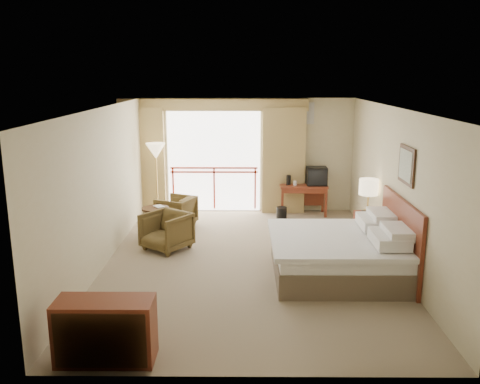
{
  "coord_description": "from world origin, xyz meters",
  "views": [
    {
      "loc": [
        -0.09,
        -8.48,
        3.26
      ],
      "look_at": [
        -0.16,
        0.4,
        1.18
      ],
      "focal_mm": 38.0,
      "sensor_mm": 36.0,
      "label": 1
    }
  ],
  "objects_px": {
    "bed": "(340,254)",
    "table_lamp": "(369,188)",
    "side_table": "(156,217)",
    "tv": "(317,176)",
    "wastebasket": "(282,213)",
    "nightstand": "(367,229)",
    "armchair_far": "(176,226)",
    "floor_lamp": "(156,154)",
    "dresser": "(105,331)",
    "desk": "(303,191)",
    "armchair_near": "(167,249)"
  },
  "relations": [
    {
      "from": "dresser",
      "to": "table_lamp",
      "type": "bearing_deg",
      "value": 43.12
    },
    {
      "from": "tv",
      "to": "floor_lamp",
      "type": "xyz_separation_m",
      "value": [
        -3.68,
        -0.25,
        0.56
      ]
    },
    {
      "from": "desk",
      "to": "armchair_near",
      "type": "relative_size",
      "value": 1.4
    },
    {
      "from": "table_lamp",
      "to": "desk",
      "type": "relative_size",
      "value": 0.59
    },
    {
      "from": "table_lamp",
      "to": "wastebasket",
      "type": "height_order",
      "value": "table_lamp"
    },
    {
      "from": "floor_lamp",
      "to": "wastebasket",
      "type": "bearing_deg",
      "value": -3.93
    },
    {
      "from": "armchair_near",
      "to": "floor_lamp",
      "type": "bearing_deg",
      "value": 139.71
    },
    {
      "from": "desk",
      "to": "tv",
      "type": "bearing_deg",
      "value": -10.46
    },
    {
      "from": "nightstand",
      "to": "armchair_near",
      "type": "distance_m",
      "value": 3.87
    },
    {
      "from": "tv",
      "to": "side_table",
      "type": "distance_m",
      "value": 3.89
    },
    {
      "from": "wastebasket",
      "to": "armchair_far",
      "type": "relative_size",
      "value": 0.41
    },
    {
      "from": "nightstand",
      "to": "dresser",
      "type": "bearing_deg",
      "value": -134.25
    },
    {
      "from": "armchair_far",
      "to": "bed",
      "type": "bearing_deg",
      "value": 72.56
    },
    {
      "from": "nightstand",
      "to": "armchair_far",
      "type": "relative_size",
      "value": 0.87
    },
    {
      "from": "nightstand",
      "to": "table_lamp",
      "type": "distance_m",
      "value": 0.82
    },
    {
      "from": "armchair_near",
      "to": "floor_lamp",
      "type": "xyz_separation_m",
      "value": [
        -0.53,
        2.19,
        1.49
      ]
    },
    {
      "from": "bed",
      "to": "armchair_far",
      "type": "xyz_separation_m",
      "value": [
        -3.06,
        2.76,
        -0.38
      ]
    },
    {
      "from": "tv",
      "to": "armchair_near",
      "type": "distance_m",
      "value": 4.1
    },
    {
      "from": "side_table",
      "to": "desk",
      "type": "bearing_deg",
      "value": 27.99
    },
    {
      "from": "desk",
      "to": "bed",
      "type": "bearing_deg",
      "value": -87.22
    },
    {
      "from": "bed",
      "to": "side_table",
      "type": "relative_size",
      "value": 3.57
    },
    {
      "from": "desk",
      "to": "wastebasket",
      "type": "relative_size",
      "value": 3.73
    },
    {
      "from": "floor_lamp",
      "to": "dresser",
      "type": "height_order",
      "value": "floor_lamp"
    },
    {
      "from": "desk",
      "to": "armchair_far",
      "type": "bearing_deg",
      "value": -161.01
    },
    {
      "from": "desk",
      "to": "tv",
      "type": "relative_size",
      "value": 2.36
    },
    {
      "from": "bed",
      "to": "side_table",
      "type": "bearing_deg",
      "value": 148.66
    },
    {
      "from": "nightstand",
      "to": "tv",
      "type": "height_order",
      "value": "tv"
    },
    {
      "from": "nightstand",
      "to": "desk",
      "type": "relative_size",
      "value": 0.57
    },
    {
      "from": "bed",
      "to": "wastebasket",
      "type": "bearing_deg",
      "value": 102.47
    },
    {
      "from": "desk",
      "to": "side_table",
      "type": "bearing_deg",
      "value": -152.1
    },
    {
      "from": "wastebasket",
      "to": "dresser",
      "type": "xyz_separation_m",
      "value": [
        -2.46,
        -5.83,
        0.23
      ]
    },
    {
      "from": "bed",
      "to": "table_lamp",
      "type": "xyz_separation_m",
      "value": [
        0.8,
        1.58,
        0.76
      ]
    },
    {
      "from": "wastebasket",
      "to": "armchair_far",
      "type": "height_order",
      "value": "armchair_far"
    },
    {
      "from": "nightstand",
      "to": "side_table",
      "type": "xyz_separation_m",
      "value": [
        -4.18,
        0.53,
        0.09
      ]
    },
    {
      "from": "table_lamp",
      "to": "dresser",
      "type": "bearing_deg",
      "value": -133.75
    },
    {
      "from": "floor_lamp",
      "to": "nightstand",
      "type": "bearing_deg",
      "value": -23.69
    },
    {
      "from": "armchair_far",
      "to": "wastebasket",
      "type": "bearing_deg",
      "value": 126.45
    },
    {
      "from": "nightstand",
      "to": "armchair_far",
      "type": "xyz_separation_m",
      "value": [
        -3.86,
        1.23,
        -0.31
      ]
    },
    {
      "from": "bed",
      "to": "table_lamp",
      "type": "distance_m",
      "value": 1.93
    },
    {
      "from": "side_table",
      "to": "floor_lamp",
      "type": "distance_m",
      "value": 1.77
    },
    {
      "from": "armchair_far",
      "to": "floor_lamp",
      "type": "relative_size",
      "value": 0.42
    },
    {
      "from": "nightstand",
      "to": "wastebasket",
      "type": "bearing_deg",
      "value": 131.3
    },
    {
      "from": "nightstand",
      "to": "side_table",
      "type": "relative_size",
      "value": 1.06
    },
    {
      "from": "armchair_far",
      "to": "desk",
      "type": "bearing_deg",
      "value": 133.72
    },
    {
      "from": "nightstand",
      "to": "dresser",
      "type": "distance_m",
      "value": 5.72
    },
    {
      "from": "tv",
      "to": "armchair_far",
      "type": "bearing_deg",
      "value": -166.97
    },
    {
      "from": "tv",
      "to": "wastebasket",
      "type": "height_order",
      "value": "tv"
    },
    {
      "from": "bed",
      "to": "tv",
      "type": "relative_size",
      "value": 4.56
    },
    {
      "from": "bed",
      "to": "nightstand",
      "type": "relative_size",
      "value": 3.38
    },
    {
      "from": "nightstand",
      "to": "bed",
      "type": "bearing_deg",
      "value": -117.84
    }
  ]
}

